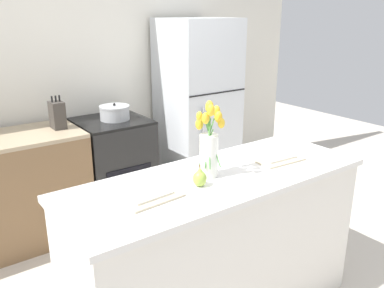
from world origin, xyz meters
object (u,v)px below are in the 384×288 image
object	(u,v)px
pear_figurine	(200,178)
plate_setting_right	(272,156)
flower_vase	(209,145)
knife_block	(57,115)
stove_range	(114,168)
refrigerator	(197,108)
plate_setting_left	(144,193)
cooking_pot	(115,113)

from	to	relation	value
pear_figurine	plate_setting_right	xyz separation A→B (m)	(0.63, 0.08, -0.04)
flower_vase	knife_block	distance (m)	1.61
stove_range	flower_vase	bearing A→B (deg)	-95.34
refrigerator	plate_setting_right	size ratio (longest dim) A/B	5.57
plate_setting_left	cooking_pot	size ratio (longest dim) A/B	1.20
stove_range	refrigerator	size ratio (longest dim) A/B	0.52
refrigerator	plate_setting_left	world-z (taller)	refrigerator
refrigerator	flower_vase	world-z (taller)	refrigerator
stove_range	knife_block	xyz separation A→B (m)	(-0.46, 0.01, 0.57)
plate_setting_right	cooking_pot	size ratio (longest dim) A/B	1.20
stove_range	plate_setting_right	bearing A→B (deg)	-77.14
plate_setting_left	plate_setting_right	world-z (taller)	same
flower_vase	pear_figurine	distance (m)	0.20
pear_figurine	plate_setting_left	bearing A→B (deg)	164.76
plate_setting_right	knife_block	bearing A→B (deg)	117.51
refrigerator	knife_block	world-z (taller)	refrigerator
pear_figurine	knife_block	distance (m)	1.67
stove_range	plate_setting_right	distance (m)	1.69
stove_range	plate_setting_right	world-z (taller)	plate_setting_right
pear_figurine	stove_range	bearing A→B (deg)	80.73
flower_vase	plate_setting_left	bearing A→B (deg)	-179.91
flower_vase	cooking_pot	distance (m)	1.58
refrigerator	knife_block	distance (m)	1.42
stove_range	cooking_pot	bearing A→B (deg)	-21.05
knife_block	stove_range	bearing A→B (deg)	-0.82
refrigerator	plate_setting_left	bearing A→B (deg)	-133.80
pear_figurine	plate_setting_left	size ratio (longest dim) A/B	0.38
plate_setting_left	knife_block	xyz separation A→B (m)	(0.10, 1.58, 0.07)
cooking_pot	pear_figurine	bearing A→B (deg)	-100.42
cooking_pot	stove_range	bearing A→B (deg)	158.95
cooking_pot	plate_setting_left	bearing A→B (deg)	-110.74
stove_range	pear_figurine	xyz separation A→B (m)	(-0.27, -1.65, 0.54)
plate_setting_right	knife_block	distance (m)	1.78
plate_setting_left	stove_range	bearing A→B (deg)	70.43
plate_setting_left	flower_vase	bearing A→B (deg)	0.09
cooking_pot	refrigerator	bearing A→B (deg)	0.81
stove_range	knife_block	distance (m)	0.73
pear_figurine	cooking_pot	xyz separation A→B (m)	(0.30, 1.64, -0.02)
flower_vase	knife_block	xyz separation A→B (m)	(-0.32, 1.58, -0.11)
refrigerator	knife_block	bearing A→B (deg)	179.76
plate_setting_right	stove_range	bearing A→B (deg)	102.86
refrigerator	knife_block	xyz separation A→B (m)	(-1.41, 0.01, 0.14)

